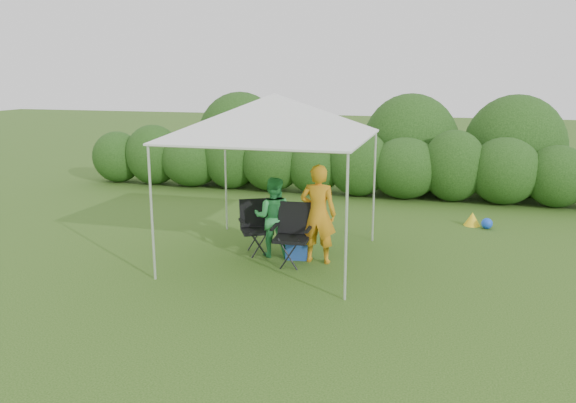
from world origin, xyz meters
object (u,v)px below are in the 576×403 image
(canopy, at_px, (274,116))
(chair_left, at_px, (256,223))
(chair_right, at_px, (293,230))
(cooler, at_px, (297,249))
(woman, at_px, (273,217))
(man, at_px, (318,214))

(canopy, distance_m, chair_left, 1.98)
(chair_right, distance_m, cooler, 0.48)
(canopy, distance_m, cooler, 2.32)
(chair_left, distance_m, woman, 0.41)
(chair_right, distance_m, woman, 0.54)
(woman, height_order, cooler, woman)
(man, bearing_deg, chair_left, -10.99)
(woman, bearing_deg, canopy, 110.06)
(chair_right, relative_size, man, 0.61)
(chair_left, height_order, woman, woman)
(chair_right, bearing_deg, chair_left, 150.47)
(canopy, distance_m, man, 1.79)
(chair_right, relative_size, woman, 0.73)
(chair_right, bearing_deg, cooler, 84.40)
(canopy, bearing_deg, cooler, 13.39)
(chair_left, xyz_separation_m, man, (1.18, -0.23, 0.30))
(woman, bearing_deg, man, 164.24)
(chair_right, bearing_deg, canopy, 152.93)
(woman, xyz_separation_m, cooler, (0.45, -0.04, -0.53))
(chair_right, relative_size, cooler, 2.33)
(chair_right, xyz_separation_m, cooler, (0.01, 0.26, -0.41))
(chair_right, height_order, man, man)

